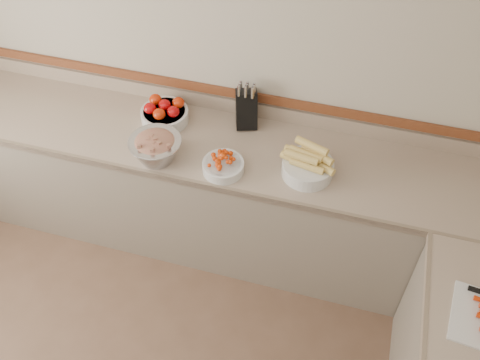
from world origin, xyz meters
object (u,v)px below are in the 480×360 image
(tomato_bowl, at_px, (164,113))
(cherry_tomato_bowl, at_px, (223,165))
(corn_bowl, at_px, (308,165))
(knife_block, at_px, (246,108))
(rhubarb_bowl, at_px, (156,148))

(tomato_bowl, height_order, cherry_tomato_bowl, tomato_bowl)
(tomato_bowl, distance_m, corn_bowl, 0.95)
(tomato_bowl, bearing_deg, cherry_tomato_bowl, -33.30)
(corn_bowl, bearing_deg, cherry_tomato_bowl, -167.48)
(knife_block, distance_m, rhubarb_bowl, 0.60)
(cherry_tomato_bowl, height_order, rhubarb_bowl, rhubarb_bowl)
(knife_block, relative_size, rhubarb_bowl, 1.02)
(corn_bowl, bearing_deg, rhubarb_bowl, -172.07)
(tomato_bowl, bearing_deg, knife_block, 11.99)
(cherry_tomato_bowl, relative_size, corn_bowl, 0.75)
(cherry_tomato_bowl, bearing_deg, rhubarb_bowl, -177.56)
(knife_block, distance_m, cherry_tomato_bowl, 0.42)
(knife_block, relative_size, corn_bowl, 0.97)
(rhubarb_bowl, bearing_deg, corn_bowl, 7.93)
(tomato_bowl, xyz_separation_m, corn_bowl, (0.93, -0.21, 0.01))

